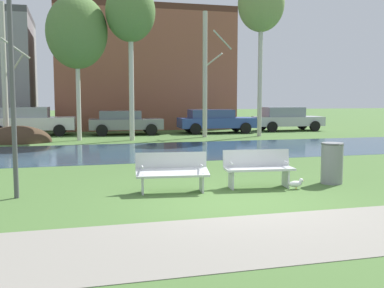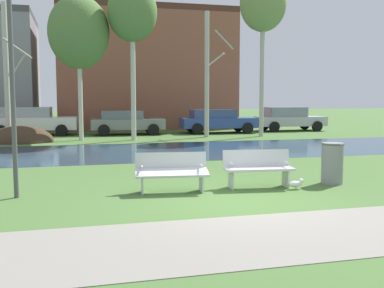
# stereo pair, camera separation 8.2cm
# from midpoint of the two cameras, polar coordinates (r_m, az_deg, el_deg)

# --- Properties ---
(ground_plane) EXTENTS (120.00, 120.00, 0.00)m
(ground_plane) POSITION_cam_midpoint_polar(r_m,az_deg,el_deg) (18.90, -4.97, -0.57)
(ground_plane) COLOR #476B33
(paved_path_strip) EXTENTS (60.00, 2.42, 0.01)m
(paved_path_strip) POSITION_cam_midpoint_polar(r_m,az_deg,el_deg) (7.27, 11.97, -11.00)
(paved_path_strip) COLOR gray
(paved_path_strip) RESTS_ON ground
(river_band) EXTENTS (80.00, 6.40, 0.01)m
(river_band) POSITION_cam_midpoint_polar(r_m,az_deg,el_deg) (18.00, -4.48, -0.87)
(river_band) COLOR #2D475B
(river_band) RESTS_ON ground
(soil_mound) EXTENTS (3.10, 2.45, 1.56)m
(soil_mound) POSITION_cam_midpoint_polar(r_m,az_deg,el_deg) (23.00, -20.55, 0.22)
(soil_mound) COLOR #423021
(soil_mound) RESTS_ON ground
(bench_left) EXTENTS (1.65, 0.74, 0.87)m
(bench_left) POSITION_cam_midpoint_polar(r_m,az_deg,el_deg) (10.14, -2.31, -3.39)
(bench_left) COLOR silver
(bench_left) RESTS_ON ground
(bench_right) EXTENTS (1.65, 0.74, 0.87)m
(bench_right) POSITION_cam_midpoint_polar(r_m,az_deg,el_deg) (10.76, 8.46, -2.91)
(bench_right) COLOR silver
(bench_right) RESTS_ON ground
(trash_bin) EXTENTS (0.54, 0.54, 1.00)m
(trash_bin) POSITION_cam_midpoint_polar(r_m,az_deg,el_deg) (11.65, 17.26, -2.22)
(trash_bin) COLOR gray
(trash_bin) RESTS_ON ground
(seagull) EXTENTS (0.39, 0.15, 0.24)m
(seagull) POSITION_cam_midpoint_polar(r_m,az_deg,el_deg) (10.78, 13.06, -4.83)
(seagull) COLOR white
(seagull) RESTS_ON ground
(streetlamp) EXTENTS (0.32, 0.32, 5.94)m
(streetlamp) POSITION_cam_midpoint_polar(r_m,az_deg,el_deg) (10.26, -21.60, 15.58)
(streetlamp) COLOR #4C4C51
(streetlamp) RESTS_ON ground
(birch_far_left) EXTENTS (1.35, 2.14, 6.58)m
(birch_far_left) POSITION_cam_midpoint_polar(r_m,az_deg,el_deg) (23.76, -21.96, 8.38)
(birch_far_left) COLOR #BCB7A8
(birch_far_left) RESTS_ON ground
(birch_left) EXTENTS (2.93, 2.93, 6.99)m
(birch_left) POSITION_cam_midpoint_polar(r_m,az_deg,el_deg) (23.30, -13.82, 13.34)
(birch_left) COLOR beige
(birch_left) RESTS_ON ground
(birch_center_left) EXTENTS (2.39, 2.39, 7.94)m
(birch_center_left) POSITION_cam_midpoint_polar(r_m,az_deg,el_deg) (23.00, -7.34, 15.87)
(birch_center_left) COLOR beige
(birch_center_left) RESTS_ON ground
(birch_center) EXTENTS (1.58, 2.39, 6.56)m
(birch_center) POSITION_cam_midpoint_polar(r_m,az_deg,el_deg) (24.32, 2.05, 8.80)
(birch_center) COLOR #BCB7A8
(birch_center) RESTS_ON ground
(birch_center_right) EXTENTS (2.45, 2.45, 9.02)m
(birch_center_right) POSITION_cam_midpoint_polar(r_m,az_deg,el_deg) (25.49, 8.94, 16.76)
(birch_center_right) COLOR #BCB7A8
(birch_center_right) RESTS_ON ground
(parked_sedan_second_white) EXTENTS (4.80, 2.26, 1.57)m
(parked_sedan_second_white) POSITION_cam_midpoint_polar(r_m,az_deg,el_deg) (26.92, -19.27, 2.78)
(parked_sedan_second_white) COLOR silver
(parked_sedan_second_white) RESTS_ON ground
(parked_hatch_third_grey) EXTENTS (4.18, 2.12, 1.35)m
(parked_hatch_third_grey) POSITION_cam_midpoint_polar(r_m,az_deg,el_deg) (26.17, -8.10, 2.76)
(parked_hatch_third_grey) COLOR slate
(parked_hatch_third_grey) RESTS_ON ground
(parked_wagon_fourth_blue) EXTENTS (4.61, 2.25, 1.39)m
(parked_wagon_fourth_blue) POSITION_cam_midpoint_polar(r_m,az_deg,el_deg) (27.20, 3.24, 2.95)
(parked_wagon_fourth_blue) COLOR #2D4793
(parked_wagon_fourth_blue) RESTS_ON ground
(parked_suv_fifth_silver) EXTENTS (4.36, 2.18, 1.49)m
(parked_suv_fifth_silver) POSITION_cam_midpoint_polar(r_m,az_deg,el_deg) (29.61, 12.02, 3.14)
(parked_suv_fifth_silver) COLOR #B2B5BC
(parked_suv_fifth_silver) RESTS_ON ground
(building_brick_low) EXTENTS (11.66, 6.80, 8.04)m
(building_brick_low) POSITION_cam_midpoint_polar(r_m,az_deg,el_deg) (32.61, -5.91, 9.16)
(building_brick_low) COLOR brown
(building_brick_low) RESTS_ON ground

